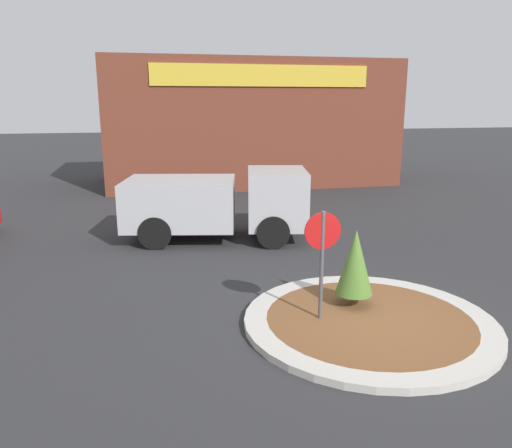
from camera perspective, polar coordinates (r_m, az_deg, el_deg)
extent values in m
plane|color=#2D2D30|center=(9.35, 12.76, -11.17)|extent=(120.00, 120.00, 0.00)
cylinder|color=#BCB7AD|center=(9.33, 12.78, -10.82)|extent=(4.49, 4.49, 0.13)
cylinder|color=brown|center=(9.33, 12.79, -10.81)|extent=(3.68, 3.68, 0.13)
cylinder|color=#4C4C51|center=(8.83, 7.49, -5.17)|extent=(0.07, 0.07, 2.08)
cylinder|color=#B71414|center=(8.63, 7.64, -0.78)|extent=(0.66, 0.03, 0.66)
cylinder|color=brown|center=(9.77, 11.06, -8.39)|extent=(0.08, 0.08, 0.24)
cone|color=#4C752D|center=(9.52, 11.27, -4.28)|extent=(0.70, 0.70, 1.24)
cube|color=#B2B2B7|center=(14.37, 2.40, 3.03)|extent=(2.05, 2.46, 1.60)
cube|color=#B2B2B7|center=(14.50, -8.64, 2.44)|extent=(3.48, 2.86, 1.33)
cube|color=black|center=(14.36, 4.72, 4.13)|extent=(0.43, 1.92, 0.56)
cylinder|color=black|center=(15.54, 1.58, 1.03)|extent=(0.94, 0.43, 0.90)
cylinder|color=black|center=(13.50, 1.98, -0.96)|extent=(0.94, 0.43, 0.90)
cylinder|color=black|center=(15.73, -10.11, 0.96)|extent=(0.94, 0.43, 0.90)
cylinder|color=black|center=(13.71, -11.45, -1.00)|extent=(0.94, 0.43, 0.90)
cube|color=brown|center=(24.90, -0.91, 11.51)|extent=(13.44, 6.00, 5.77)
cube|color=gold|center=(21.95, 0.75, 16.61)|extent=(9.41, 0.08, 0.90)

